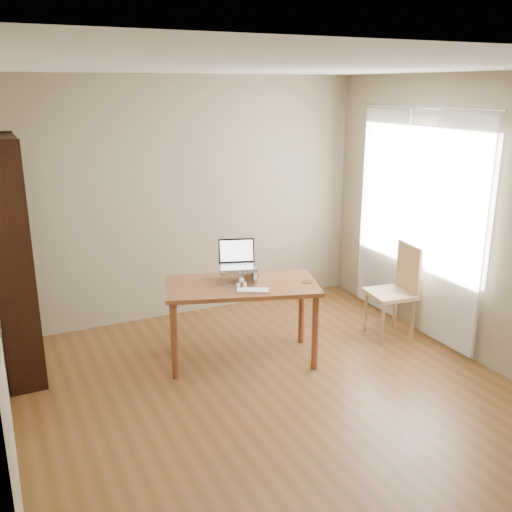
{
  "coord_description": "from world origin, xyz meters",
  "views": [
    {
      "loc": [
        -1.97,
        -3.56,
        2.48
      ],
      "look_at": [
        0.17,
        0.88,
        1.0
      ],
      "focal_mm": 40.0,
      "sensor_mm": 36.0,
      "label": 1
    }
  ],
  "objects_px": {
    "laptop": "(235,260)",
    "keyboard": "(253,290)",
    "desk": "(242,294)",
    "cat": "(239,273)",
    "chair": "(397,287)",
    "bookshelf": "(12,260)"
  },
  "relations": [
    {
      "from": "desk",
      "to": "chair",
      "type": "height_order",
      "value": "chair"
    },
    {
      "from": "desk",
      "to": "cat",
      "type": "relative_size",
      "value": 3.09
    },
    {
      "from": "bookshelf",
      "to": "chair",
      "type": "relative_size",
      "value": 2.19
    },
    {
      "from": "keyboard",
      "to": "chair",
      "type": "bearing_deg",
      "value": 28.25
    },
    {
      "from": "keyboard",
      "to": "chair",
      "type": "distance_m",
      "value": 1.66
    },
    {
      "from": "bookshelf",
      "to": "laptop",
      "type": "relative_size",
      "value": 5.38
    },
    {
      "from": "laptop",
      "to": "keyboard",
      "type": "relative_size",
      "value": 1.22
    },
    {
      "from": "keyboard",
      "to": "bookshelf",
      "type": "bearing_deg",
      "value": -178.51
    },
    {
      "from": "desk",
      "to": "cat",
      "type": "height_order",
      "value": "cat"
    },
    {
      "from": "bookshelf",
      "to": "chair",
      "type": "bearing_deg",
      "value": -12.97
    },
    {
      "from": "laptop",
      "to": "cat",
      "type": "relative_size",
      "value": 0.79
    },
    {
      "from": "laptop",
      "to": "chair",
      "type": "bearing_deg",
      "value": 7.42
    },
    {
      "from": "keyboard",
      "to": "desk",
      "type": "bearing_deg",
      "value": 117.59
    },
    {
      "from": "laptop",
      "to": "chair",
      "type": "xyz_separation_m",
      "value": [
        1.65,
        -0.3,
        -0.42
      ]
    },
    {
      "from": "laptop",
      "to": "cat",
      "type": "distance_m",
      "value": 0.13
    },
    {
      "from": "chair",
      "to": "cat",
      "type": "bearing_deg",
      "value": 178.09
    },
    {
      "from": "bookshelf",
      "to": "cat",
      "type": "relative_size",
      "value": 4.28
    },
    {
      "from": "desk",
      "to": "laptop",
      "type": "xyz_separation_m",
      "value": [
        0.0,
        0.14,
        0.29
      ]
    },
    {
      "from": "cat",
      "to": "chair",
      "type": "distance_m",
      "value": 1.68
    },
    {
      "from": "desk",
      "to": "chair",
      "type": "distance_m",
      "value": 1.66
    },
    {
      "from": "laptop",
      "to": "cat",
      "type": "bearing_deg",
      "value": -33.17
    },
    {
      "from": "keyboard",
      "to": "cat",
      "type": "relative_size",
      "value": 0.65
    }
  ]
}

